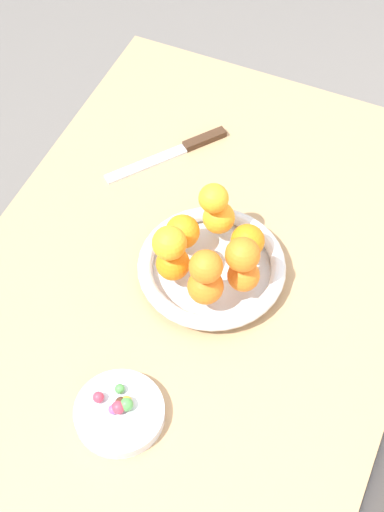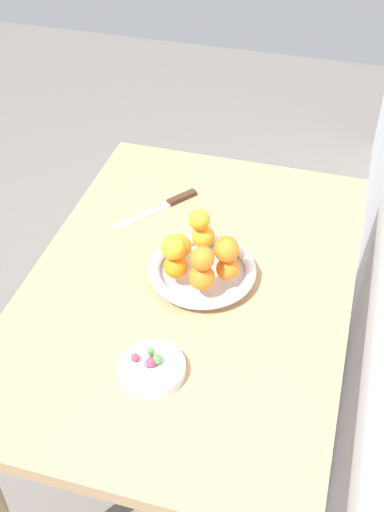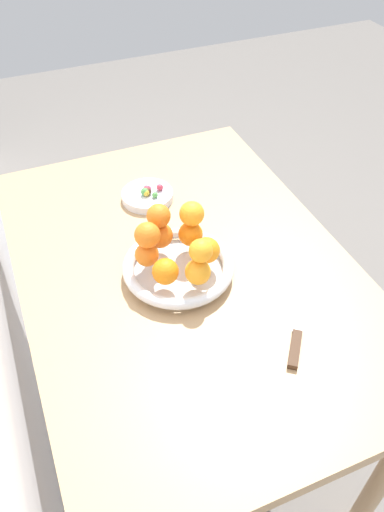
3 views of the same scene
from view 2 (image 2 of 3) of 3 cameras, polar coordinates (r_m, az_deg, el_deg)
name	(u,v)px [view 2 (image 2 of 3)]	position (r m, az deg, el deg)	size (l,w,h in m)	color
ground_plane	(190,453)	(2.10, -0.20, -17.08)	(6.00, 6.00, 0.00)	slate
dining_table	(189,308)	(1.59, -0.26, -4.66)	(1.10, 0.76, 0.74)	tan
fruit_bowl	(202,271)	(1.52, 0.93, -1.38)	(0.26, 0.26, 0.04)	silver
candy_dish	(150,368)	(1.34, -3.74, -9.92)	(0.14, 0.14, 0.02)	silver
orange_0	(202,277)	(1.43, 0.90, -1.90)	(0.06, 0.06, 0.06)	orange
orange_1	(228,267)	(1.46, 3.23, -1.02)	(0.05, 0.05, 0.05)	orange
orange_2	(226,248)	(1.51, 3.08, 0.72)	(0.06, 0.06, 0.06)	orange
orange_3	(203,236)	(1.54, 1.00, 1.75)	(0.06, 0.06, 0.06)	orange
orange_4	(179,247)	(1.51, -1.16, 0.84)	(0.06, 0.06, 0.06)	orange
orange_5	(176,266)	(1.46, -1.44, -0.91)	(0.06, 0.06, 0.06)	orange
orange_6	(173,247)	(1.43, -1.66, 0.77)	(0.06, 0.06, 0.06)	orange
orange_7	(227,250)	(1.43, 3.09, 0.56)	(0.06, 0.06, 0.06)	orange
orange_8	(200,220)	(1.51, 0.76, 3.24)	(0.05, 0.05, 0.05)	orange
orange_9	(202,259)	(1.39, 0.92, -0.23)	(0.05, 0.05, 0.05)	orange
candy_ball_0	(147,364)	(1.32, -3.98, -9.59)	(0.01, 0.01, 0.01)	#8C4C99
candy_ball_1	(157,360)	(1.32, -3.14, -9.17)	(0.02, 0.02, 0.02)	#4C9947
candy_ball_2	(150,351)	(1.34, -3.75, -8.41)	(0.02, 0.02, 0.02)	#4C9947
candy_ball_3	(135,358)	(1.33, -5.07, -8.99)	(0.02, 0.02, 0.02)	#C6384C
candy_ball_4	(150,362)	(1.32, -3.73, -9.37)	(0.02, 0.02, 0.02)	#C6384C
candy_ball_5	(157,358)	(1.33, -3.17, -9.05)	(0.02, 0.02, 0.02)	gold
candy_ball_6	(155,359)	(1.33, -3.29, -9.17)	(0.02, 0.02, 0.02)	#472819
candy_ball_7	(154,359)	(1.33, -3.36, -9.17)	(0.02, 0.02, 0.02)	#472819
knife	(164,206)	(1.75, -2.55, 4.46)	(0.22, 0.17, 0.01)	#3F2819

